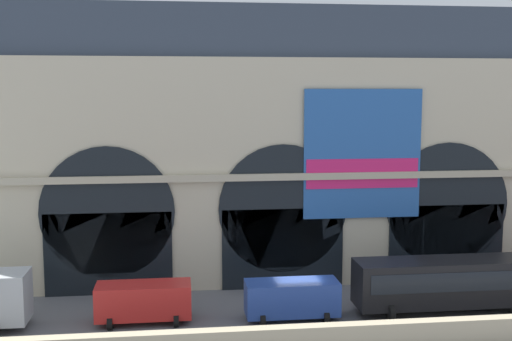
% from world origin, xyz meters
% --- Properties ---
extents(ground_plane, '(200.00, 200.00, 0.00)m').
position_xyz_m(ground_plane, '(0.00, 0.00, 0.00)').
color(ground_plane, slate).
extents(quay_parapet_wall, '(90.00, 0.70, 1.24)m').
position_xyz_m(quay_parapet_wall, '(0.00, -5.17, 0.62)').
color(quay_parapet_wall, '#BCAD8C').
rests_on(quay_parapet_wall, ground).
extents(station_building, '(46.39, 5.37, 18.21)m').
position_xyz_m(station_building, '(0.04, 7.48, 8.86)').
color(station_building, beige).
rests_on(station_building, ground).
extents(van_midwest, '(5.20, 2.48, 2.20)m').
position_xyz_m(van_midwest, '(-8.66, -0.34, 1.25)').
color(van_midwest, red).
rests_on(van_midwest, ground).
extents(van_center, '(5.20, 2.48, 2.20)m').
position_xyz_m(van_center, '(-0.46, -0.90, 1.25)').
color(van_center, '#28479E').
rests_on(van_center, ground).
extents(bus_mideast, '(11.00, 3.25, 3.10)m').
position_xyz_m(bus_mideast, '(8.79, -0.77, 1.78)').
color(bus_mideast, black).
rests_on(bus_mideast, ground).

